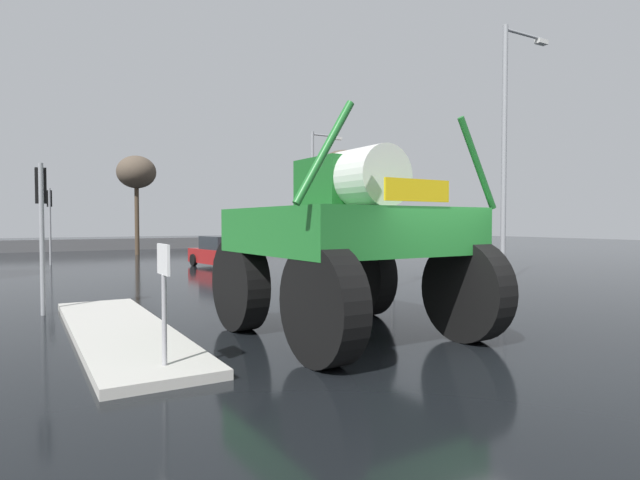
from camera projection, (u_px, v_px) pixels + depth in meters
ground_plane at (178, 271)px, 23.32m from camera, size 120.00×120.00×0.00m
median_island at (121, 331)px, 10.05m from camera, size 1.73×7.72×0.15m
lane_arrow_sign at (164, 282)px, 7.35m from camera, size 0.07×0.60×1.74m
oversize_sprayer at (348, 241)px, 9.93m from camera, size 4.31×5.13×4.08m
sedan_ahead at (222, 252)px, 25.33m from camera, size 2.29×4.28×1.52m
traffic_signal_near_left at (41, 205)px, 12.20m from camera, size 0.24×0.54×3.59m
traffic_signal_near_right at (390, 201)px, 17.45m from camera, size 0.24×0.54×4.00m
traffic_signal_far_left at (50, 209)px, 26.44m from camera, size 0.24×0.55×3.94m
streetlight_near_right at (507, 141)px, 18.36m from camera, size 2.30×0.24×9.16m
streetlight_far_right at (315, 188)px, 30.37m from camera, size 2.11×0.24×7.51m
bare_tree_right at (344, 177)px, 31.64m from camera, size 3.88×3.88×6.63m
bare_tree_far_center at (136, 173)px, 34.82m from camera, size 2.59×2.59×6.70m
roadside_barrier at (111, 244)px, 40.48m from camera, size 33.00×0.24×0.90m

